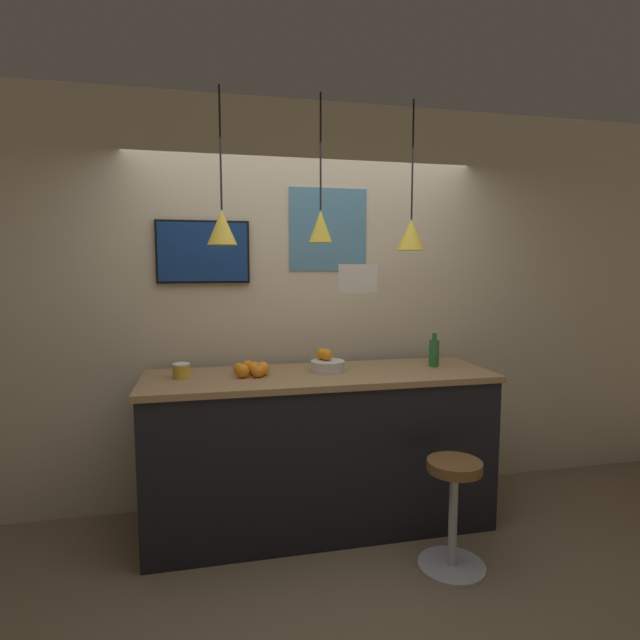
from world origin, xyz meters
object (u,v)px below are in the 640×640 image
Objects in this scene: juice_bottle at (434,352)px; spread_jar at (181,371)px; bar_stool at (453,501)px; fruit_bowl at (327,363)px; mounted_tv at (203,252)px.

juice_bottle is 1.70m from spread_jar.
bar_stool is 1.03m from juice_bottle.
juice_bottle reaches higher than fruit_bowl.
juice_bottle is (0.77, -0.01, 0.05)m from fruit_bowl.
juice_bottle is at bearing 0.00° from spread_jar.
bar_stool is 2.82× the size of fruit_bowl.
mounted_tv reaches higher than spread_jar.
fruit_bowl is 1.14m from mounted_tv.
bar_stool is at bearing -50.45° from fruit_bowl.
mounted_tv is (-1.56, 0.37, 0.70)m from juice_bottle.
fruit_bowl is 0.94m from spread_jar.
juice_bottle reaches higher than spread_jar.
juice_bottle is (0.19, 0.69, 0.74)m from bar_stool.
fruit_bowl is at bearing 179.45° from juice_bottle.
bar_stool is at bearing -37.94° from mounted_tv.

